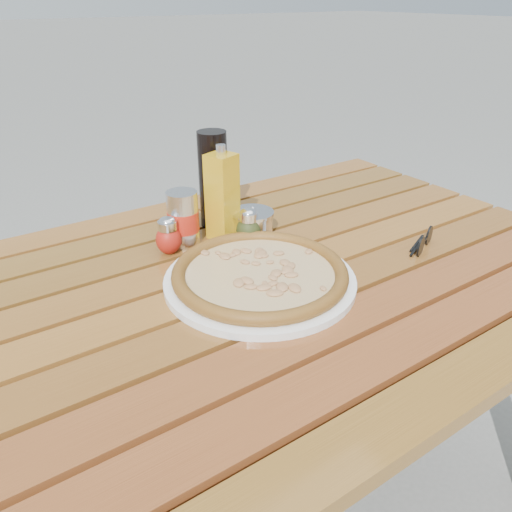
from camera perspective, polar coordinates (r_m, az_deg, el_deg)
table at (r=1.02m, az=0.64°, el=-5.73°), size 1.40×0.90×0.75m
plate at (r=0.94m, az=0.45°, el=-2.77°), size 0.42×0.42×0.01m
pizza at (r=0.93m, az=0.45°, el=-1.94°), size 0.35×0.35×0.03m
pepper_shaker at (r=1.05m, az=-9.98°, el=2.25°), size 0.07×0.07×0.08m
oregano_shaker at (r=1.08m, az=-0.86°, el=3.35°), size 0.06×0.06×0.08m
dark_bottle at (r=1.15m, az=-4.90°, el=8.68°), size 0.09×0.09×0.22m
soda_can at (r=1.08m, az=-8.32°, el=4.19°), size 0.09×0.09×0.12m
olive_oil_cruet at (r=1.09m, az=-3.87°, el=6.80°), size 0.07×0.07×0.21m
parmesan_tin at (r=1.11m, az=-0.41°, el=3.75°), size 0.11×0.11×0.07m
sunglasses at (r=1.12m, az=18.59°, el=1.55°), size 0.11×0.06×0.04m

